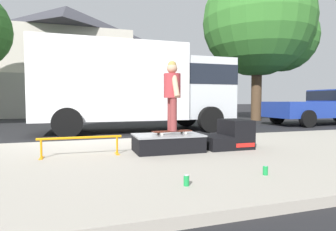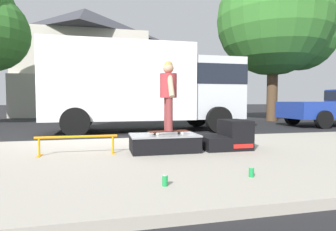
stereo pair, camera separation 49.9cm
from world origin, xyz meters
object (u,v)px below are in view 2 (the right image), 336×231
at_px(grind_rail, 77,140).
at_px(soda_can, 165,181).
at_px(soda_can_b, 251,172).
at_px(skate_box, 164,142).
at_px(kicker_ramp, 228,137).
at_px(box_truck, 146,84).
at_px(skateboard, 168,131).
at_px(skater_kid, 168,90).
at_px(street_tree_neighbour, 279,23).

xyz_separation_m(grind_rail, soda_can, (1.17, -2.17, -0.20)).
relative_size(grind_rail, soda_can_b, 11.45).
bearing_deg(skate_box, soda_can, -101.89).
height_order(kicker_ramp, box_truck, box_truck).
xyz_separation_m(skateboard, skater_kid, (0.00, -0.00, 0.80)).
height_order(skate_box, street_tree_neighbour, street_tree_neighbour).
distance_m(soda_can_b, box_truck, 6.98).
height_order(kicker_ramp, soda_can, kicker_ramp).
xyz_separation_m(soda_can, box_truck, (0.83, 6.92, 1.52)).
height_order(soda_can_b, street_tree_neighbour, street_tree_neighbour).
distance_m(grind_rail, skateboard, 1.70).
xyz_separation_m(skateboard, soda_can_b, (0.63, -2.01, -0.32)).
relative_size(soda_can, street_tree_neighbour, 0.01).
height_order(kicker_ramp, grind_rail, kicker_ramp).
height_order(skateboard, street_tree_neighbour, street_tree_neighbour).
bearing_deg(kicker_ramp, skateboard, -179.48).
xyz_separation_m(grind_rail, skater_kid, (1.70, -0.04, 0.93)).
height_order(grind_rail, skateboard, skateboard).
xyz_separation_m(kicker_ramp, box_truck, (-0.97, 4.78, 1.34)).
relative_size(box_truck, street_tree_neighbour, 0.81).
distance_m(skate_box, skater_kid, 1.02).
relative_size(skate_box, kicker_ramp, 1.38).
distance_m(skater_kid, soda_can, 2.47).
relative_size(soda_can_b, street_tree_neighbour, 0.01).
xyz_separation_m(kicker_ramp, soda_can_b, (-0.63, -2.02, -0.18)).
distance_m(skater_kid, soda_can_b, 2.39).
bearing_deg(box_truck, grind_rail, -112.76).
bearing_deg(grind_rail, box_truck, 67.24).
bearing_deg(skate_box, kicker_ramp, -0.01).
height_order(skater_kid, box_truck, box_truck).
bearing_deg(soda_can_b, street_tree_neighbour, 53.97).
xyz_separation_m(soda_can_b, box_truck, (-0.34, 6.81, 1.52)).
bearing_deg(skateboard, box_truck, 86.48).
bearing_deg(box_truck, skateboard, -93.52).
relative_size(skate_box, skater_kid, 0.97).
distance_m(skateboard, box_truck, 4.95).
bearing_deg(soda_can, street_tree_neighbour, 50.23).
xyz_separation_m(skater_kid, box_truck, (0.29, 4.79, 0.39)).
bearing_deg(skater_kid, skateboard, 153.43).
xyz_separation_m(kicker_ramp, street_tree_neighbour, (6.77, 8.16, 4.94)).
bearing_deg(skateboard, kicker_ramp, 0.52).
bearing_deg(box_truck, kicker_ramp, -78.59).
distance_m(kicker_ramp, skateboard, 1.27).
height_order(skate_box, grind_rail, grind_rail).
relative_size(grind_rail, skateboard, 1.82).
bearing_deg(street_tree_neighbour, soda_can, -129.77).
bearing_deg(skateboard, skate_box, 171.96).
height_order(soda_can_b, box_truck, box_truck).
bearing_deg(skater_kid, soda_can_b, -72.51).
xyz_separation_m(skate_box, box_truck, (0.38, 4.78, 1.40)).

